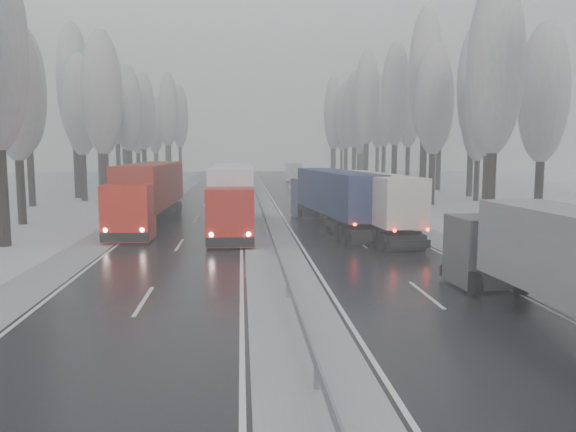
{
  "coord_description": "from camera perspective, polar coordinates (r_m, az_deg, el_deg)",
  "views": [
    {
      "loc": [
        -1.68,
        -8.22,
        5.52
      ],
      "look_at": [
        0.62,
        19.28,
        2.2
      ],
      "focal_mm": 35.0,
      "sensor_mm": 36.0,
      "label": 1
    }
  ],
  "objects": [
    {
      "name": "carriageway_right",
      "position": [
        39.23,
        5.44,
        -1.24
      ],
      "size": [
        7.5,
        200.0,
        0.03
      ],
      "primitive_type": "cube",
      "color": "black",
      "rests_on": "ground"
    },
    {
      "name": "carriageway_left",
      "position": [
        38.78,
        -10.02,
        -1.41
      ],
      "size": [
        7.5,
        200.0,
        0.03
      ],
      "primitive_type": "cube",
      "color": "black",
      "rests_on": "ground"
    },
    {
      "name": "median_slush",
      "position": [
        38.65,
        -2.25,
        -1.33
      ],
      "size": [
        3.0,
        200.0,
        0.04
      ],
      "primitive_type": "cube",
      "color": "#A1A4A9",
      "rests_on": "ground"
    },
    {
      "name": "shoulder_right",
      "position": [
        40.4,
        12.37,
        -1.13
      ],
      "size": [
        2.4,
        200.0,
        0.04
      ],
      "primitive_type": "cube",
      "color": "#A1A4A9",
      "rests_on": "ground"
    },
    {
      "name": "shoulder_left",
      "position": [
        39.54,
        -17.18,
        -1.45
      ],
      "size": [
        2.4,
        200.0,
        0.04
      ],
      "primitive_type": "cube",
      "color": "#A1A4A9",
      "rests_on": "ground"
    },
    {
      "name": "median_guardrail",
      "position": [
        38.56,
        -2.25,
        -0.48
      ],
      "size": [
        0.12,
        200.0,
        0.76
      ],
      "color": "slate",
      "rests_on": "ground"
    },
    {
      "name": "tree_18",
      "position": [
        39.14,
        20.33,
        14.05
      ],
      "size": [
        3.6,
        3.6,
        16.58
      ],
      "color": "black",
      "rests_on": "ground"
    },
    {
      "name": "tree_19",
      "position": [
        45.02,
        24.55,
        11.21
      ],
      "size": [
        3.6,
        3.6,
        14.57
      ],
      "color": "black",
      "rests_on": "ground"
    },
    {
      "name": "tree_20",
      "position": [
        47.82,
        19.86,
        12.01
      ],
      "size": [
        3.6,
        3.6,
        15.71
      ],
      "color": "black",
      "rests_on": "ground"
    },
    {
      "name": "tree_21",
      "position": [
        52.56,
        20.35,
        13.52
      ],
      "size": [
        3.6,
        3.6,
        18.62
      ],
      "color": "black",
      "rests_on": "ground"
    },
    {
      "name": "tree_22",
      "position": [
        57.17,
        14.62,
        11.37
      ],
      "size": [
        3.6,
        3.6,
        15.86
      ],
      "color": "black",
      "rests_on": "ground"
    },
    {
      "name": "tree_23",
      "position": [
        63.07,
        18.83,
        9.44
      ],
      "size": [
        3.6,
        3.6,
        13.55
      ],
      "color": "black",
      "rests_on": "ground"
    },
    {
      "name": "tree_24",
      "position": [
        62.86,
        13.8,
        13.67
      ],
      "size": [
        3.6,
        3.6,
        20.49
      ],
      "color": "black",
      "rests_on": "ground"
    },
    {
      "name": "tree_25",
      "position": [
        68.92,
        18.29,
        12.35
      ],
      "size": [
        3.6,
        3.6,
        19.44
      ],
      "color": "black",
      "rests_on": "ground"
    },
    {
      "name": "tree_26",
      "position": [
        72.41,
        10.89,
        11.95
      ],
      "size": [
        3.6,
        3.6,
        18.78
      ],
      "color": "black",
      "rests_on": "ground"
    },
    {
      "name": "tree_27",
      "position": [
        78.31,
        15.21,
        10.9
      ],
      "size": [
        3.6,
        3.6,
        17.62
      ],
      "color": "black",
      "rests_on": "ground"
    },
    {
      "name": "tree_28",
      "position": [
        82.48,
        8.02,
        11.74
      ],
      "size": [
        3.6,
        3.6,
        19.62
      ],
      "color": "black",
      "rests_on": "ground"
    },
    {
      "name": "tree_29",
      "position": [
        88.14,
        12.19,
        10.7
      ],
      "size": [
        3.6,
        3.6,
        18.11
      ],
      "color": "black",
      "rests_on": "ground"
    },
    {
      "name": "tree_30",
      "position": [
        91.95,
        6.78,
        10.55
      ],
      "size": [
        3.6,
        3.6,
        17.86
      ],
      "color": "black",
      "rests_on": "ground"
    },
    {
      "name": "tree_31",
      "position": [
        97.19,
        9.78,
        10.56
      ],
      "size": [
        3.6,
        3.6,
        18.58
      ],
      "color": "black",
      "rests_on": "ground"
    },
    {
      "name": "tree_32",
      "position": [
        99.3,
        5.94,
        10.08
      ],
      "size": [
        3.6,
        3.6,
        17.33
      ],
      "color": "black",
      "rests_on": "ground"
    },
    {
      "name": "tree_33",
      "position": [
        103.74,
        7.24,
        8.87
      ],
      "size": [
        3.6,
        3.6,
        14.33
      ],
      "color": "black",
      "rests_on": "ground"
    },
    {
      "name": "tree_34",
      "position": [
        106.14,
        4.74,
        9.99
      ],
      "size": [
        3.6,
        3.6,
        17.63
      ],
      "color": "black",
      "rests_on": "ground"
    },
    {
      "name": "tree_35",
      "position": [
        111.93,
        9.12,
        9.97
      ],
      "size": [
        3.6,
        3.6,
        18.25
      ],
      "color": "black",
      "rests_on": "ground"
    },
    {
      "name": "tree_36",
      "position": [
        116.14,
        4.57,
        10.53
      ],
      "size": [
        3.6,
        3.6,
        20.23
      ],
      "color": "black",
      "rests_on": "ground"
    },
    {
      "name": "tree_37",
      "position": [
        121.24,
        7.55,
        9.18
      ],
      "size": [
        3.6,
        3.6,
        16.37
      ],
      "color": "black",
      "rests_on": "ground"
    },
    {
      "name": "tree_38",
      "position": [
        126.75,
        4.55,
        9.58
      ],
      "size": [
        3.6,
        3.6,
        17.97
      ],
      "color": "black",
      "rests_on": "ground"
    },
    {
      "name": "tree_39",
      "position": [
        131.11,
        5.49,
        8.98
      ],
      "size": [
        3.6,
        3.6,
        16.19
      ],
      "color": "black",
      "rests_on": "ground"
    },
    {
      "name": "tree_60",
      "position": [
        45.54,
        -25.96,
        11.31
      ],
      "size": [
        3.6,
        3.6,
        14.84
      ],
      "color": "black",
      "rests_on": "ground"
    },
    {
      "name": "tree_62",
      "position": [
        53.59,
        -18.39,
        11.69
      ],
      "size": [
        3.6,
        3.6,
        16.04
      ],
      "color": "black",
      "rests_on": "ground"
    },
    {
      "name": "tree_63",
      "position": [
        59.71,
        -25.03,
        11.39
      ],
      "size": [
        3.6,
        3.6,
        16.88
      ],
      "color": "black",
      "rests_on": "ground"
    },
    {
      "name": "tree_64",
      "position": [
        63.3,
        -20.31,
        10.46
      ],
      "size": [
        3.6,
        3.6,
        15.42
      ],
      "color": "black",
      "rests_on": "ground"
    },
    {
      "name": "tree_65",
      "position": [
        67.85,
        -20.98,
        12.35
      ],
      "size": [
        3.6,
        3.6,
        19.48
      ],
      "color": "black",
      "rests_on": "ground"
    },
    {
      "name": "tree_66",
      "position": [
        72.59,
        -18.18,
        9.93
      ],
      "size": [
        3.6,
        3.6,
        15.23
      ],
      "color": "black",
      "rests_on": "ground"
    },
    {
      "name": "tree_67",
      "position": [
        76.87,
        -18.54,
        10.61
      ],
      "size": [
        3.6,
        3.6,
        17.09
      ],
      "color": "black",
      "rests_on": "ground"
    },
    {
      "name": "tree_68",
      "position": [
        78.93,
        -15.93,
        10.39
      ],
      "size": [
        3.6,
        3.6,
        16.65
      ],
      "color": "black",
      "rests_on": "ground"
    },
    {
      "name": "tree_69",
      "position": [
        83.98,
        -18.74,
        11.24
      ],
      "size": [
        3.6,
        3.6,
        19.35
      ],
      "color": "black",
      "rests_on": "ground"
    },
    {
      "name": "tree_70",
      "position": [
        88.8,
        -14.5,
        10.19
      ],
      "size": [
        3.6,
        3.6,
        17.09
      ],
      "color": "black",
      "rests_on": "ground"
    },
    {
      "name": "tree_71",
      "position": [
        93.72,
        -17.04,
        10.91
      ],
      "size": [
        3.6,
        3.6,
        19.61
      ],
      "color": "black",
      "rests_on": "ground"
    },
    {
      "name": "tree_72",
      "position": [
        98.37,
        -15.07,
        9.09
      ],
      "size": [
        3.6,
        3.6,
        15.11
      ],
      "color": "black",
      "rests_on": "ground"
    },
    {
      "name": "tree_73",
      "position": [
        102.9,
        -16.3,
        9.69
      ],
      "size": [
        3.6,
        3.6,
        17.22
      ],
      "color": "black",
      "rests_on": "ground"
    },
    {
      "name": "tree_74",
      "position": [
        108.61,
        -12.06,
        10.48
      ],
      "size": [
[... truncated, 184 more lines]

